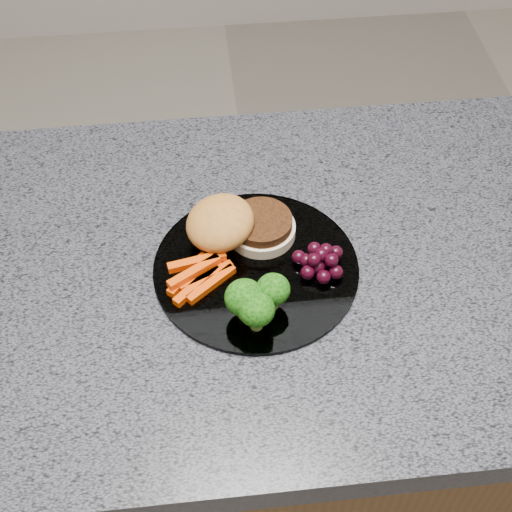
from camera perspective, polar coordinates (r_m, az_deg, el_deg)
The scene contains 7 objects.
island_cabinet at distance 1.31m, azimuth 3.94°, elevation -13.44°, with size 1.20×0.60×0.86m, color #55391D.
countertop at distance 0.93m, azimuth 5.39°, elevation -0.92°, with size 1.20×0.60×0.04m, color #51525B.
plate at distance 0.90m, azimuth 0.00°, elevation -0.94°, with size 0.26×0.26×0.01m, color white.
burger at distance 0.92m, azimuth -1.70°, elevation 2.36°, with size 0.16×0.11×0.05m.
carrot_sticks at distance 0.88m, azimuth -4.63°, elevation -1.51°, with size 0.09×0.08×0.02m.
broccoli at distance 0.83m, azimuth 0.01°, elevation -3.52°, with size 0.08×0.07×0.06m.
grape_bunch at distance 0.89m, azimuth 5.17°, elevation -0.37°, with size 0.07×0.06×0.03m.
Camera 1 is at (-0.15, -0.58, 1.60)m, focal length 50.00 mm.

